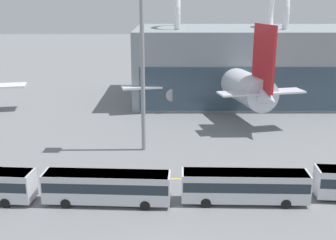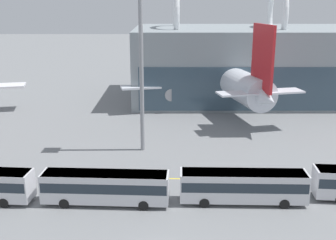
{
  "view_description": "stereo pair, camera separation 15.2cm",
  "coord_description": "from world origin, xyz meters",
  "px_view_note": "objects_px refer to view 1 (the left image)",
  "views": [
    {
      "loc": [
        0.62,
        -29.05,
        19.94
      ],
      "look_at": [
        0.57,
        26.02,
        4.0
      ],
      "focal_mm": 45.0,
      "sensor_mm": 36.0,
      "label": 1
    },
    {
      "loc": [
        0.77,
        -29.05,
        19.94
      ],
      "look_at": [
        0.57,
        26.02,
        4.0
      ],
      "focal_mm": 45.0,
      "sensor_mm": 36.0,
      "label": 2
    }
  ],
  "objects_px": {
    "airliner_at_gate_far": "(226,77)",
    "shuttle_bus_2": "(107,186)",
    "shuttle_bus_3": "(245,185)",
    "floodlight_mast": "(142,41)"
  },
  "relations": [
    {
      "from": "airliner_at_gate_far",
      "to": "shuttle_bus_3",
      "type": "relative_size",
      "value": 3.27
    },
    {
      "from": "shuttle_bus_2",
      "to": "shuttle_bus_3",
      "type": "bearing_deg",
      "value": 3.91
    },
    {
      "from": "airliner_at_gate_far",
      "to": "shuttle_bus_2",
      "type": "bearing_deg",
      "value": 144.12
    },
    {
      "from": "shuttle_bus_2",
      "to": "airliner_at_gate_far",
      "type": "bearing_deg",
      "value": 69.85
    },
    {
      "from": "shuttle_bus_2",
      "to": "shuttle_bus_3",
      "type": "height_order",
      "value": "same"
    },
    {
      "from": "floodlight_mast",
      "to": "airliner_at_gate_far",
      "type": "bearing_deg",
      "value": 59.42
    },
    {
      "from": "airliner_at_gate_far",
      "to": "floodlight_mast",
      "type": "bearing_deg",
      "value": 136.68
    },
    {
      "from": "shuttle_bus_3",
      "to": "floodlight_mast",
      "type": "bearing_deg",
      "value": 127.04
    },
    {
      "from": "shuttle_bus_3",
      "to": "floodlight_mast",
      "type": "relative_size",
      "value": 0.52
    },
    {
      "from": "airliner_at_gate_far",
      "to": "shuttle_bus_2",
      "type": "distance_m",
      "value": 43.36
    }
  ]
}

